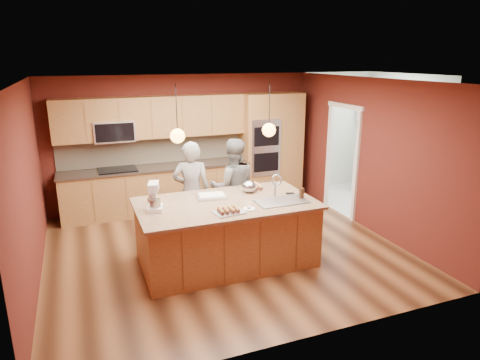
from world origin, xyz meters
name	(u,v)px	position (x,y,z in m)	size (l,w,h in m)	color
floor	(224,249)	(0.00, 0.00, 0.00)	(5.50, 5.50, 0.00)	#3F2313
ceiling	(222,81)	(0.00, 0.00, 2.70)	(5.50, 5.50, 0.00)	silver
wall_back	(184,141)	(0.00, 2.50, 1.35)	(5.50, 5.50, 0.00)	#541C15
wall_front	(302,227)	(0.00, -2.50, 1.35)	(5.50, 5.50, 0.00)	#541C15
wall_left	(27,189)	(-2.75, 0.00, 1.35)	(5.00, 5.00, 0.00)	#541C15
wall_right	(370,155)	(2.75, 0.00, 1.35)	(5.00, 5.00, 0.00)	#541C15
cabinet_run	(154,164)	(-0.68, 2.25, 0.98)	(3.74, 0.64, 2.30)	#915F2C
oven_column	(271,147)	(1.85, 2.19, 1.15)	(1.30, 0.62, 2.30)	#915F2C
doorway_trim	(342,162)	(2.73, 0.80, 1.05)	(0.08, 1.11, 2.20)	white
laundry_room	(399,110)	(4.35, 1.20, 1.95)	(2.60, 2.70, 2.70)	beige
pendant_left	(178,136)	(-0.79, -0.41, 2.00)	(0.20, 0.20, 0.80)	black
pendant_right	(269,130)	(0.58, -0.41, 2.00)	(0.20, 0.20, 0.80)	black
island	(227,232)	(-0.09, -0.42, 0.49)	(2.62, 1.47, 1.34)	#915F2C
person_left	(192,192)	(-0.36, 0.57, 0.86)	(0.63, 0.41, 1.72)	black
person_right	(233,187)	(0.37, 0.57, 0.86)	(0.83, 0.65, 1.71)	slate
stand_mixer	(154,198)	(-1.15, -0.37, 1.14)	(0.27, 0.33, 0.40)	white
sheet_cake	(212,196)	(-0.23, -0.13, 0.99)	(0.49, 0.39, 0.05)	silver
cooling_rack	(229,212)	(-0.21, -0.86, 0.98)	(0.41, 0.29, 0.02)	silver
mixing_bowl	(249,187)	(0.40, -0.09, 1.06)	(0.23, 0.23, 0.20)	#A9ACB0
plate	(249,209)	(0.10, -0.83, 0.97)	(0.18, 0.18, 0.01)	white
tumbler	(301,193)	(1.03, -0.66, 1.04)	(0.08, 0.08, 0.16)	#351E10
phone	(290,193)	(0.97, -0.40, 0.97)	(0.13, 0.07, 0.01)	black
cupcakes_left	(153,199)	(-1.10, -0.01, 1.00)	(0.17, 0.25, 0.08)	tan
cupcakes_rack	(228,210)	(-0.22, -0.87, 1.02)	(0.31, 0.23, 0.07)	tan
cupcakes_right	(253,186)	(0.54, 0.07, 1.00)	(0.25, 0.33, 0.07)	tan
washer	(398,183)	(4.21, 0.85, 0.46)	(0.57, 0.59, 0.92)	white
dryer	(374,171)	(4.19, 1.63, 0.52)	(0.65, 0.67, 1.05)	white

